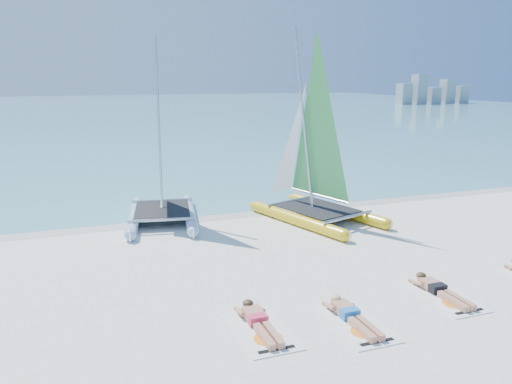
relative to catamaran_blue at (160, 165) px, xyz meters
The scene contains 12 objects.
ground 6.37m from the catamaran_blue, 65.27° to the right, with size 140.00×140.00×0.00m, color white.
sea 57.56m from the catamaran_blue, 87.46° to the left, with size 140.00×115.00×0.01m, color #76BDC5.
wet_sand_strip 3.16m from the catamaran_blue, ahead, with size 140.00×1.40×0.01m, color silver.
distant_skyline 79.71m from the catamaran_blue, 45.11° to the left, with size 14.00×2.00×5.00m.
catamaran_blue is the anchor object (origin of this frame).
catamaran_yellow 4.96m from the catamaran_blue, 15.73° to the right, with size 3.66×5.28×6.57m.
towel_a 8.47m from the catamaran_blue, 86.35° to the right, with size 1.00×1.85×0.02m, color white.
sunbather_a 8.26m from the catamaran_blue, 86.26° to the right, with size 0.37×1.73×0.26m.
towel_b 9.14m from the catamaran_blue, 74.76° to the right, with size 1.00×1.85×0.02m, color white.
sunbather_b 8.94m from the catamaran_blue, 74.43° to the right, with size 0.37×1.73×0.26m.
towel_c 9.72m from the catamaran_blue, 59.64° to the right, with size 1.00×1.85×0.02m, color white.
sunbather_c 9.54m from the catamaran_blue, 59.04° to the right, with size 0.37×1.73×0.26m.
Camera 1 is at (-5.07, -10.86, 4.76)m, focal length 35.00 mm.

